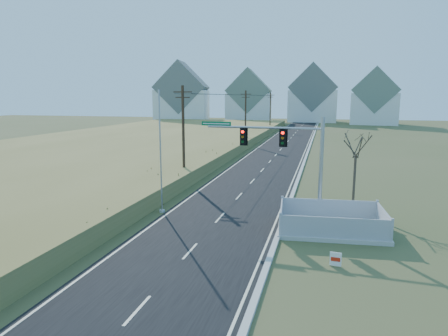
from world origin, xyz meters
TOP-DOWN VIEW (x-y plane):
  - ground at (0.00, 0.00)m, footprint 260.00×260.00m
  - road at (0.00, 50.00)m, footprint 8.00×180.00m
  - curb at (4.15, 50.00)m, footprint 0.30×180.00m
  - reed_marsh at (-24.00, 40.00)m, footprint 38.00×110.00m
  - utility_pole_near at (-6.50, 15.00)m, footprint 1.80×0.26m
  - utility_pole_mid at (-6.50, 45.00)m, footprint 1.80×0.26m
  - utility_pole_far at (-6.50, 75.00)m, footprint 1.80×0.26m
  - condo_nw at (-38.00, 100.00)m, footprint 17.69×13.38m
  - condo_nnw at (-18.00, 108.00)m, footprint 14.93×11.17m
  - condo_n at (2.00, 112.00)m, footprint 15.27×10.20m
  - condo_ne at (20.00, 104.00)m, footprint 14.12×10.51m
  - traffic_signal_mast at (4.52, 5.45)m, footprint 8.43×0.88m
  - fence_enclosure at (7.10, 3.31)m, footprint 6.58×4.76m
  - open_sign at (7.27, -1.94)m, footprint 0.54×0.12m
  - flagpole at (-4.30, 4.44)m, footprint 0.38×0.38m
  - bare_tree at (8.65, 8.44)m, footprint 2.22×2.22m

SIDE VIEW (x-z plane):
  - ground at x=0.00m, z-range 0.00..0.00m
  - road at x=0.00m, z-range 0.00..0.06m
  - curb at x=4.15m, z-range 0.00..0.18m
  - fence_enclosure at x=7.10m, z-range -0.43..1.00m
  - open_sign at x=7.27m, z-range 0.02..0.69m
  - reed_marsh at x=-24.00m, z-range 0.00..1.30m
  - flagpole at x=-4.30m, z-range -0.85..7.58m
  - traffic_signal_mast at x=4.52m, z-range 0.81..7.53m
  - utility_pole_near at x=-6.50m, z-range 0.18..9.18m
  - utility_pole_mid at x=-6.50m, z-range 0.18..9.18m
  - utility_pole_far at x=-6.50m, z-range 0.18..9.18m
  - bare_tree at x=8.65m, z-range 1.80..7.69m
  - condo_ne at x=20.00m, z-range -1.42..15.10m
  - condo_nnw at x=-18.00m, z-range -1.58..15.45m
  - condo_n at x=2.00m, z-range -1.66..16.88m
  - condo_nw at x=-38.00m, z-range -1.82..17.23m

